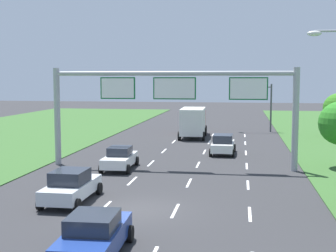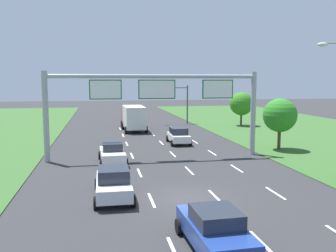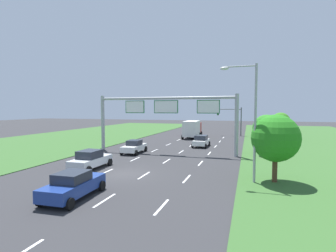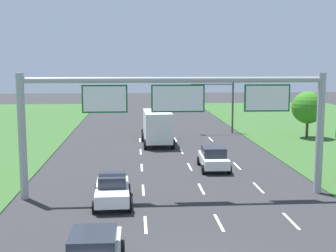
{
  "view_description": "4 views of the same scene",
  "coord_description": "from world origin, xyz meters",
  "views": [
    {
      "loc": [
        4.75,
        -21.46,
        6.28
      ],
      "look_at": [
        -0.53,
        12.45,
        2.75
      ],
      "focal_mm": 50.0,
      "sensor_mm": 36.0,
      "label": 1
    },
    {
      "loc": [
        -4.34,
        -18.92,
        6.26
      ],
      "look_at": [
        1.05,
        10.43,
        2.63
      ],
      "focal_mm": 40.0,
      "sensor_mm": 36.0,
      "label": 2
    },
    {
      "loc": [
        9.69,
        -19.19,
        5.33
      ],
      "look_at": [
        -0.81,
        14.76,
        2.99
      ],
      "focal_mm": 28.0,
      "sensor_mm": 36.0,
      "label": 3
    },
    {
      "loc": [
        -2.18,
        -15.16,
        7.59
      ],
      "look_at": [
        -0.22,
        12.59,
        3.76
      ],
      "focal_mm": 50.0,
      "sensor_mm": 36.0,
      "label": 4
    }
  ],
  "objects": [
    {
      "name": "ground_plane",
      "position": [
        0.0,
        0.0,
        0.0
      ],
      "size": [
        200.0,
        200.0,
        0.0
      ],
      "primitive_type": "plane",
      "color": "#2D2D30"
    },
    {
      "name": "lane_dashes_inner_left",
      "position": [
        -1.75,
        6.0,
        0.0
      ],
      "size": [
        0.14,
        50.4,
        0.01
      ],
      "color": "white",
      "rests_on": "ground_plane"
    },
    {
      "name": "lane_dashes_inner_right",
      "position": [
        1.75,
        6.0,
        0.0
      ],
      "size": [
        0.14,
        50.4,
        0.01
      ],
      "color": "white",
      "rests_on": "ground_plane"
    },
    {
      "name": "lane_dashes_slip",
      "position": [
        5.25,
        6.0,
        0.0
      ],
      "size": [
        0.14,
        50.4,
        0.01
      ],
      "color": "white",
      "rests_on": "ground_plane"
    },
    {
      "name": "car_near_red",
      "position": [
        -3.69,
        0.76,
        0.82
      ],
      "size": [
        2.09,
        4.51,
        1.67
      ],
      "rotation": [
        0.0,
        0.0,
        -0.01
      ],
      "color": "silver",
      "rests_on": "ground_plane"
    },
    {
      "name": "car_lead_silver",
      "position": [
        -0.24,
        -6.2,
        0.8
      ],
      "size": [
        2.24,
        4.53,
        1.6
      ],
      "rotation": [
        0.0,
        0.0,
        0.04
      ],
      "color": "navy",
      "rests_on": "ground_plane"
    },
    {
      "name": "car_mid_lane",
      "position": [
        -3.45,
        9.51,
        0.77
      ],
      "size": [
        2.14,
        4.33,
        1.56
      ],
      "rotation": [
        0.0,
        0.0,
        0.03
      ],
      "color": "white",
      "rests_on": "ground_plane"
    },
    {
      "name": "car_far_ahead",
      "position": [
        3.35,
        17.14,
        0.82
      ],
      "size": [
        2.09,
        4.06,
        1.62
      ],
      "rotation": [
        0.0,
        0.0,
        -0.02
      ],
      "color": "white",
      "rests_on": "ground_plane"
    },
    {
      "name": "box_truck",
      "position": [
        -0.2,
        28.01,
        1.69
      ],
      "size": [
        2.84,
        7.57,
        3.13
      ],
      "rotation": [
        0.0,
        0.0,
        0.03
      ],
      "color": "#B21E19",
      "rests_on": "ground_plane"
    },
    {
      "name": "sign_gantry",
      "position": [
        0.15,
        10.7,
        4.93
      ],
      "size": [
        17.24,
        0.44,
        7.0
      ],
      "color": "#9EA0A5",
      "rests_on": "ground_plane"
    },
    {
      "name": "traffic_light_mast",
      "position": [
        6.31,
        34.05,
        3.87
      ],
      "size": [
        4.76,
        0.49,
        5.6
      ],
      "color": "#47494F",
      "rests_on": "ground_plane"
    }
  ]
}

